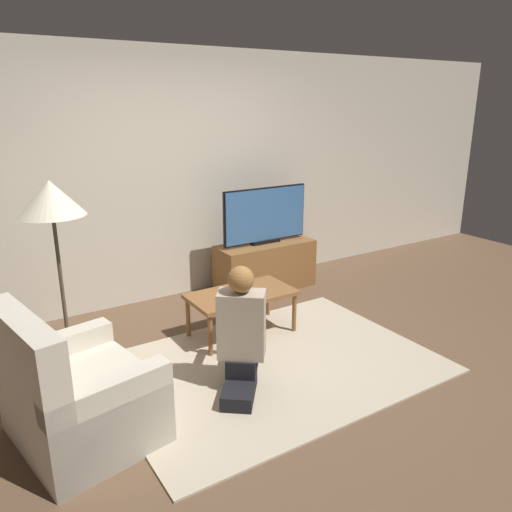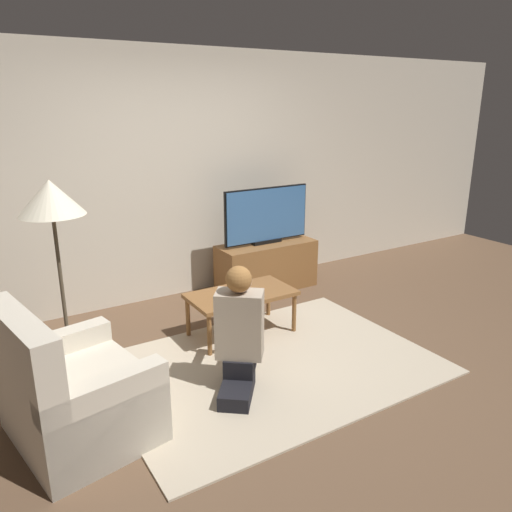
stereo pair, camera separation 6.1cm
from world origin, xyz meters
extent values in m
plane|color=brown|center=(0.00, 0.00, 0.00)|extent=(10.00, 10.00, 0.00)
cube|color=beige|center=(0.00, 1.93, 1.30)|extent=(10.00, 0.06, 2.60)
cube|color=#BCAD93|center=(0.00, 0.00, 0.01)|extent=(2.55, 1.83, 0.02)
cube|color=brown|center=(0.91, 1.51, 0.27)|extent=(1.13, 0.44, 0.54)
cube|color=black|center=(0.91, 1.51, 0.56)|extent=(0.36, 0.08, 0.04)
cube|color=black|center=(0.91, 1.52, 0.87)|extent=(1.05, 0.03, 0.60)
cube|color=#38669E|center=(0.91, 1.51, 0.87)|extent=(1.02, 0.04, 0.57)
cube|color=brown|center=(0.08, 0.63, 0.40)|extent=(0.95, 0.52, 0.04)
cylinder|color=brown|center=(-0.36, 0.42, 0.19)|extent=(0.04, 0.04, 0.38)
cylinder|color=brown|center=(0.51, 0.42, 0.19)|extent=(0.04, 0.04, 0.38)
cylinder|color=brown|center=(-0.36, 0.85, 0.19)|extent=(0.04, 0.04, 0.38)
cylinder|color=brown|center=(0.51, 0.85, 0.19)|extent=(0.04, 0.04, 0.38)
cylinder|color=#4C4233|center=(-1.38, 0.95, 0.01)|extent=(0.28, 0.28, 0.03)
cylinder|color=#4C4233|center=(-1.38, 0.95, 0.75)|extent=(0.03, 0.03, 1.44)
cone|color=#EFE5C6|center=(-1.38, 0.95, 1.37)|extent=(0.49, 0.49, 0.27)
cube|color=beige|center=(-1.51, -0.08, 0.21)|extent=(0.91, 1.02, 0.43)
cube|color=beige|center=(-1.81, -0.13, 0.68)|extent=(0.32, 0.91, 0.49)
cube|color=beige|center=(-1.44, -0.45, 0.28)|extent=(0.78, 0.28, 0.57)
cube|color=beige|center=(-1.58, 0.29, 0.28)|extent=(0.78, 0.28, 0.57)
cube|color=black|center=(-0.47, -0.25, 0.07)|extent=(0.43, 0.46, 0.11)
cube|color=black|center=(-0.37, -0.12, 0.20)|extent=(0.32, 0.32, 0.14)
cube|color=tan|center=(-0.37, -0.12, 0.52)|extent=(0.39, 0.37, 0.50)
sphere|color=#DBAD8E|center=(-0.37, -0.12, 0.86)|extent=(0.18, 0.18, 0.18)
sphere|color=#9E6B38|center=(-0.39, -0.14, 0.87)|extent=(0.19, 0.19, 0.19)
cube|color=black|center=(-0.15, 0.17, 0.54)|extent=(0.13, 0.11, 0.04)
cylinder|color=tan|center=(-0.14, 0.01, 0.54)|extent=(0.24, 0.28, 0.07)
cylinder|color=tan|center=(-0.30, 0.13, 0.54)|extent=(0.24, 0.28, 0.07)
cube|color=brown|center=(0.04, 0.69, 0.49)|extent=(0.11, 0.01, 0.15)
camera|label=1|loc=(-2.06, -2.97, 2.07)|focal=35.00mm
camera|label=2|loc=(-2.01, -3.00, 2.07)|focal=35.00mm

